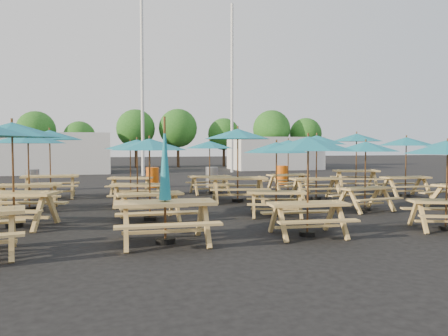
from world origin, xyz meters
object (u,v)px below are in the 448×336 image
object	(u,v)px
picnic_unit_11	(210,148)
picnic_unit_19	(357,140)
picnic_unit_4	(165,192)
picnic_unit_7	(130,148)
picnic_unit_6	(137,148)
picnic_unit_10	(238,138)
waste_bin_0	(32,180)
picnic_unit_18	(406,145)
picnic_unit_14	(317,143)
picnic_unit_5	(149,149)
picnic_unit_8	(308,149)
waste_bin_3	(282,175)
picnic_unit_15	(288,146)
waste_bin_1	(152,177)
picnic_unit_1	(12,135)
picnic_unit_3	(50,139)
picnic_unit_12	(448,152)
picnic_unit_13	(366,150)
picnic_unit_9	(276,151)
picnic_unit_2	(28,142)
waste_bin_2	(212,177)

from	to	relation	value
picnic_unit_11	picnic_unit_19	bearing A→B (deg)	-0.83
picnic_unit_4	picnic_unit_7	distance (m)	8.66
picnic_unit_6	picnic_unit_10	bearing A→B (deg)	14.35
waste_bin_0	picnic_unit_7	bearing A→B (deg)	-35.90
picnic_unit_6	picnic_unit_18	bearing A→B (deg)	9.67
waste_bin_0	picnic_unit_14	bearing A→B (deg)	-29.62
picnic_unit_5	picnic_unit_8	size ratio (longest dim) A/B	0.99
waste_bin_3	picnic_unit_15	bearing A→B (deg)	-108.62
picnic_unit_5	waste_bin_0	world-z (taller)	picnic_unit_5
waste_bin_1	picnic_unit_1	bearing A→B (deg)	-114.79
picnic_unit_3	picnic_unit_8	distance (m)	10.58
picnic_unit_11	picnic_unit_19	size ratio (longest dim) A/B	0.75
picnic_unit_10	picnic_unit_12	bearing A→B (deg)	-52.90
picnic_unit_12	picnic_unit_15	bearing A→B (deg)	110.38
picnic_unit_8	picnic_unit_13	bearing A→B (deg)	45.84
picnic_unit_7	picnic_unit_9	distance (m)	7.07
picnic_unit_2	picnic_unit_7	distance (m)	4.44
picnic_unit_10	picnic_unit_14	world-z (taller)	picnic_unit_10
picnic_unit_7	picnic_unit_13	size ratio (longest dim) A/B	1.08
picnic_unit_4	picnic_unit_10	distance (m)	6.71
picnic_unit_2	picnic_unit_10	world-z (taller)	picnic_unit_10
picnic_unit_6	picnic_unit_8	size ratio (longest dim) A/B	1.05
picnic_unit_18	picnic_unit_19	size ratio (longest dim) A/B	0.79
picnic_unit_8	picnic_unit_9	size ratio (longest dim) A/B	0.91
picnic_unit_13	picnic_unit_10	bearing A→B (deg)	126.89
picnic_unit_5	picnic_unit_10	xyz separation A→B (m)	(3.28, 2.97, 0.34)
picnic_unit_14	picnic_unit_6	bearing A→B (deg)	-175.51
picnic_unit_3	picnic_unit_12	bearing A→B (deg)	-44.23
picnic_unit_11	waste_bin_0	size ratio (longest dim) A/B	2.30
picnic_unit_11	picnic_unit_3	bearing A→B (deg)	177.15
picnic_unit_10	waste_bin_0	distance (m)	9.56
picnic_unit_4	picnic_unit_19	xyz separation A→B (m)	(9.68, 8.69, 1.13)
picnic_unit_5	picnic_unit_7	distance (m)	5.84
picnic_unit_3	waste_bin_3	bearing A→B (deg)	15.02
picnic_unit_1	picnic_unit_11	distance (m)	8.49
picnic_unit_6	picnic_unit_1	bearing A→B (deg)	-128.44
picnic_unit_8	picnic_unit_5	bearing A→B (deg)	141.46
picnic_unit_12	picnic_unit_15	size ratio (longest dim) A/B	1.10
picnic_unit_12	waste_bin_0	distance (m)	15.93
picnic_unit_10	waste_bin_1	world-z (taller)	picnic_unit_10
waste_bin_2	picnic_unit_14	bearing A→B (deg)	-65.77
waste_bin_1	picnic_unit_14	bearing A→B (deg)	-49.36
picnic_unit_13	waste_bin_1	xyz separation A→B (m)	(-5.40, 8.88, -1.34)
picnic_unit_19	waste_bin_2	bearing A→B (deg)	174.41
picnic_unit_14	picnic_unit_18	world-z (taller)	picnic_unit_14
picnic_unit_15	waste_bin_0	size ratio (longest dim) A/B	2.36
picnic_unit_13	picnic_unit_18	world-z (taller)	picnic_unit_18
picnic_unit_18	picnic_unit_7	bearing A→B (deg)	166.88
picnic_unit_12	waste_bin_2	size ratio (longest dim) A/B	2.59
picnic_unit_4	picnic_unit_7	size ratio (longest dim) A/B	1.06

